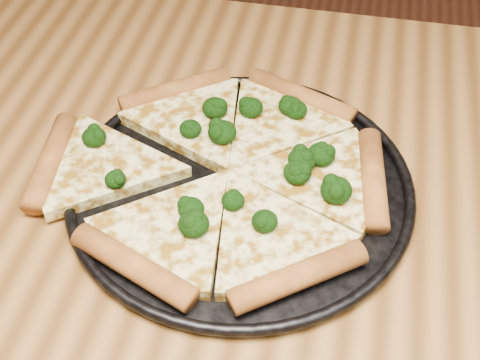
# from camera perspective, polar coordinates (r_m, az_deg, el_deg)

# --- Properties ---
(dining_table) EXTENTS (1.20, 0.90, 0.75)m
(dining_table) POSITION_cam_1_polar(r_m,az_deg,el_deg) (0.70, 7.25, -12.37)
(dining_table) COLOR olive
(dining_table) RESTS_ON ground
(pizza_pan) EXTENTS (0.36, 0.36, 0.02)m
(pizza_pan) POSITION_cam_1_polar(r_m,az_deg,el_deg) (0.68, 0.00, -0.49)
(pizza_pan) COLOR black
(pizza_pan) RESTS_ON dining_table
(pizza) EXTENTS (0.37, 0.35, 0.03)m
(pizza) POSITION_cam_1_polar(r_m,az_deg,el_deg) (0.69, -1.55, 0.82)
(pizza) COLOR #E9E58E
(pizza) RESTS_ON pizza_pan
(broccoli_florets) EXTENTS (0.29, 0.22, 0.02)m
(broccoli_florets) POSITION_cam_1_polar(r_m,az_deg,el_deg) (0.69, 0.68, 2.06)
(broccoli_florets) COLOR black
(broccoli_florets) RESTS_ON pizza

